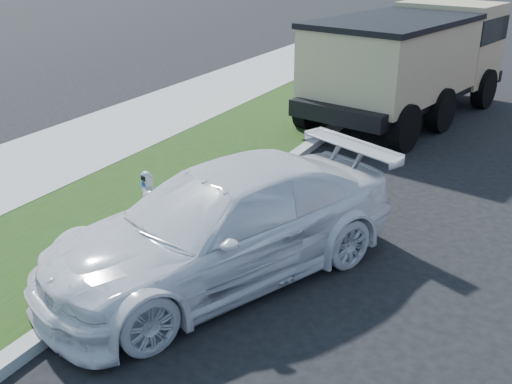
% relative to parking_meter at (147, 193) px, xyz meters
% --- Properties ---
extents(ground, '(120.00, 120.00, 0.00)m').
position_rel_parking_meter_xyz_m(ground, '(2.78, -0.29, -0.98)').
color(ground, black).
rests_on(ground, ground).
extents(streetside, '(6.12, 50.00, 0.15)m').
position_rel_parking_meter_xyz_m(streetside, '(-2.79, 1.71, -0.91)').
color(streetside, gray).
rests_on(streetside, ground).
extents(parking_meter, '(0.19, 0.16, 1.20)m').
position_rel_parking_meter_xyz_m(parking_meter, '(0.00, 0.00, 0.00)').
color(parking_meter, '#3F4247').
rests_on(parking_meter, ground).
extents(white_wagon, '(4.10, 5.64, 1.52)m').
position_rel_parking_meter_xyz_m(white_wagon, '(1.29, 0.09, -0.22)').
color(white_wagon, white).
rests_on(white_wagon, ground).
extents(dump_truck, '(3.94, 7.32, 2.73)m').
position_rel_parking_meter_xyz_m(dump_truck, '(1.39, 9.34, 0.55)').
color(dump_truck, black).
rests_on(dump_truck, ground).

